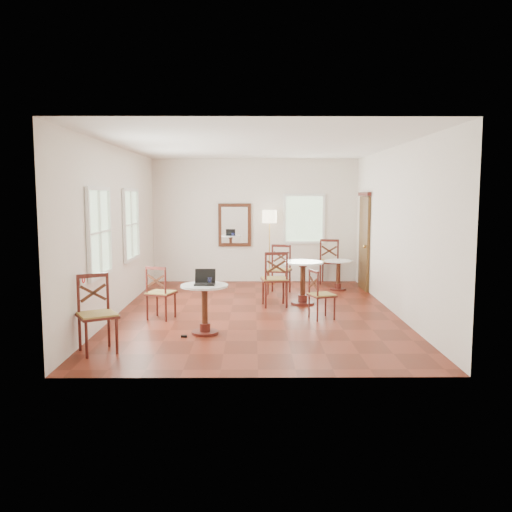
{
  "coord_description": "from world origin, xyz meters",
  "views": [
    {
      "loc": [
        -0.07,
        -9.53,
        2.13
      ],
      "look_at": [
        0.0,
        0.3,
        1.0
      ],
      "focal_mm": 37.29,
      "sensor_mm": 36.0,
      "label": 1
    }
  ],
  "objects": [
    {
      "name": "chair_near_b",
      "position": [
        -2.18,
        -2.44,
        0.53
      ],
      "size": [
        0.67,
        0.67,
        1.06
      ],
      "rotation": [
        0.0,
        0.0,
        0.52
      ],
      "color": "#4C1913",
      "rests_on": "ground"
    },
    {
      "name": "chair_back_a",
      "position": [
        1.8,
        3.13,
        0.54
      ],
      "size": [
        0.62,
        0.62,
        1.09
      ],
      "rotation": [
        0.0,
        0.0,
        2.86
      ],
      "color": "#4C1913",
      "rests_on": "ground"
    },
    {
      "name": "chair_mid_a",
      "position": [
        0.36,
        0.52,
        0.53
      ],
      "size": [
        0.54,
        0.54,
        1.07
      ],
      "rotation": [
        0.0,
        0.0,
        3.24
      ],
      "color": "#4C1913",
      "rests_on": "ground"
    },
    {
      "name": "cafe_table_back",
      "position": [
        1.86,
        2.29,
        0.41
      ],
      "size": [
        0.63,
        0.63,
        0.67
      ],
      "color": "#4C1913",
      "rests_on": "ground"
    },
    {
      "name": "floor_lamp",
      "position": [
        0.34,
        3.15,
        1.5
      ],
      "size": [
        0.34,
        0.34,
        1.77
      ],
      "color": "#BF8C3F",
      "rests_on": "ground"
    },
    {
      "name": "navy_mug",
      "position": [
        -0.72,
        -1.39,
        0.82
      ],
      "size": [
        0.12,
        0.08,
        0.1
      ],
      "color": "#0F1235",
      "rests_on": "cafe_table_near"
    },
    {
      "name": "cafe_table_near",
      "position": [
        -0.8,
        -1.51,
        0.48
      ],
      "size": [
        0.73,
        0.73,
        0.77
      ],
      "color": "#4C1913",
      "rests_on": "ground"
    },
    {
      "name": "ground",
      "position": [
        0.0,
        0.0,
        0.0
      ],
      "size": [
        7.0,
        7.0,
        0.0
      ],
      "primitive_type": "plane",
      "color": "#611E10",
      "rests_on": "ground"
    },
    {
      "name": "chair_mid_b",
      "position": [
        1.11,
        -0.53,
        0.43
      ],
      "size": [
        0.51,
        0.51,
        0.86
      ],
      "rotation": [
        0.0,
        0.0,
        1.92
      ],
      "color": "#4C1913",
      "rests_on": "ground"
    },
    {
      "name": "room_shell",
      "position": [
        -0.06,
        0.27,
        1.89
      ],
      "size": [
        5.02,
        7.02,
        3.01
      ],
      "color": "silver",
      "rests_on": "ground"
    },
    {
      "name": "water_glass",
      "position": [
        -0.72,
        -1.54,
        0.82
      ],
      "size": [
        0.07,
        0.07,
        0.11
      ],
      "primitive_type": "cylinder",
      "color": "white",
      "rests_on": "cafe_table_near"
    },
    {
      "name": "cafe_table_mid",
      "position": [
        0.92,
        0.72,
        0.52
      ],
      "size": [
        0.8,
        0.8,
        0.84
      ],
      "color": "#4C1913",
      "rests_on": "ground"
    },
    {
      "name": "mouse",
      "position": [
        -0.71,
        -1.62,
        0.79
      ],
      "size": [
        0.12,
        0.09,
        0.04
      ],
      "primitive_type": "ellipsoid",
      "rotation": [
        0.0,
        0.0,
        -0.28
      ],
      "color": "black",
      "rests_on": "cafe_table_near"
    },
    {
      "name": "power_adapter",
      "position": [
        -1.1,
        -1.72,
        0.02
      ],
      "size": [
        0.09,
        0.05,
        0.03
      ],
      "primitive_type": "cube",
      "color": "black",
      "rests_on": "ground"
    },
    {
      "name": "chair_back_b",
      "position": [
        0.52,
        1.87,
        0.52
      ],
      "size": [
        0.6,
        0.6,
        1.05
      ],
      "rotation": [
        0.0,
        0.0,
        -0.28
      ],
      "color": "#4C1913",
      "rests_on": "ground"
    },
    {
      "name": "chair_near_a",
      "position": [
        -1.65,
        -0.53,
        0.46
      ],
      "size": [
        0.54,
        0.54,
        0.93
      ],
      "rotation": [
        0.0,
        0.0,
        2.83
      ],
      "color": "#4C1913",
      "rests_on": "ground"
    },
    {
      "name": "laptop",
      "position": [
        -0.8,
        -1.47,
        0.82
      ],
      "size": [
        0.32,
        0.27,
        0.23
      ],
      "rotation": [
        0.0,
        0.0,
        0.0
      ],
      "color": "black",
      "rests_on": "cafe_table_near"
    }
  ]
}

